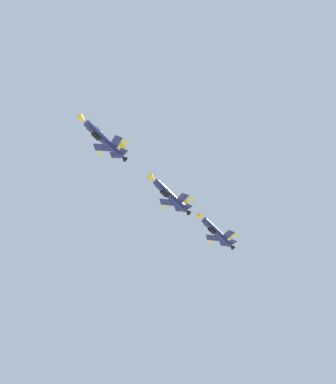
# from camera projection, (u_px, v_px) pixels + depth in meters

# --- Properties ---
(fighter_jet_lead) EXTENTS (10.24, 14.99, 4.97)m
(fighter_jet_lead) POSITION_uv_depth(u_px,v_px,m) (103.00, 139.00, 135.24)
(fighter_jet_lead) COLOR navy
(fighter_jet_left_wing) EXTENTS (10.24, 14.99, 4.97)m
(fighter_jet_left_wing) POSITION_uv_depth(u_px,v_px,m) (170.00, 195.00, 146.93)
(fighter_jet_left_wing) COLOR navy
(fighter_jet_right_wing) EXTENTS (10.27, 14.99, 4.91)m
(fighter_jet_right_wing) POSITION_uv_depth(u_px,v_px,m) (217.00, 232.00, 158.77)
(fighter_jet_right_wing) COLOR navy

